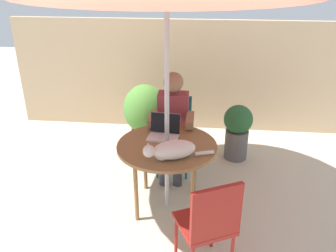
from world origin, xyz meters
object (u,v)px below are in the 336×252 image
object	(u,v)px
chair_empty	(210,221)
potted_plant_near_fence	(237,130)
patio_table	(167,150)
person_seated	(173,120)
laptop	(164,130)
cat	(171,150)
potted_plant_by_chair	(145,114)
chair_occupied	(174,128)

from	to	relation	value
chair_empty	potted_plant_near_fence	bearing A→B (deg)	79.38
chair_empty	potted_plant_near_fence	xyz separation A→B (m)	(0.36, 1.93, -0.13)
patio_table	person_seated	size ratio (longest dim) A/B	0.78
laptop	person_seated	bearing A→B (deg)	83.47
patio_table	cat	world-z (taller)	cat
potted_plant_near_fence	potted_plant_by_chair	bearing A→B (deg)	172.61
person_seated	laptop	size ratio (longest dim) A/B	3.81
patio_table	laptop	xyz separation A→B (m)	(-0.05, 0.19, 0.13)
potted_plant_near_fence	potted_plant_by_chair	size ratio (longest dim) A/B	0.81
chair_empty	cat	distance (m)	0.74
chair_occupied	person_seated	distance (m)	0.23
person_seated	potted_plant_by_chair	bearing A→B (deg)	123.71
person_seated	laptop	distance (m)	0.42
chair_occupied	laptop	size ratio (longest dim) A/B	2.76
cat	potted_plant_by_chair	distance (m)	1.60
person_seated	chair_empty	bearing A→B (deg)	-74.05
patio_table	cat	size ratio (longest dim) A/B	1.55
patio_table	potted_plant_near_fence	distance (m)	1.35
chair_occupied	cat	size ratio (longest dim) A/B	1.43
patio_table	potted_plant_near_fence	bearing A→B (deg)	54.10
chair_empty	laptop	world-z (taller)	laptop
laptop	potted_plant_near_fence	distance (m)	1.27
chair_occupied	potted_plant_near_fence	distance (m)	0.85
person_seated	potted_plant_by_chair	xyz separation A→B (m)	(-0.42, 0.63, -0.21)
cat	potted_plant_by_chair	size ratio (longest dim) A/B	0.70
chair_occupied	chair_empty	size ratio (longest dim) A/B	1.00
laptop	cat	world-z (taller)	laptop
cat	laptop	bearing A→B (deg)	104.04
chair_occupied	cat	xyz separation A→B (m)	(0.07, -1.02, 0.27)
chair_empty	cat	bearing A→B (deg)	120.38
cat	potted_plant_near_fence	distance (m)	1.56
chair_empty	person_seated	xyz separation A→B (m)	(-0.42, 1.45, 0.17)
cat	person_seated	bearing A→B (deg)	94.42
chair_occupied	potted_plant_by_chair	distance (m)	0.64
chair_occupied	laptop	world-z (taller)	laptop
potted_plant_by_chair	patio_table	bearing A→B (deg)	-71.07
chair_empty	chair_occupied	bearing A→B (deg)	104.45
chair_occupied	cat	world-z (taller)	chair_occupied
laptop	cat	bearing A→B (deg)	-75.96
patio_table	chair_occupied	size ratio (longest dim) A/B	1.08
person_seated	cat	size ratio (longest dim) A/B	1.98
patio_table	cat	distance (m)	0.31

